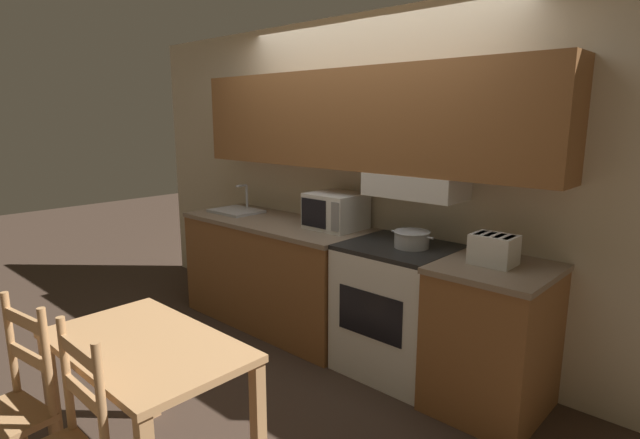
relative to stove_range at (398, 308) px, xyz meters
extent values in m
plane|color=#3D2D23|center=(-0.55, 0.33, -0.46)|extent=(16.00, 16.00, 0.00)
cube|color=beige|center=(-0.55, 0.35, 0.82)|extent=(5.52, 0.05, 2.55)
cube|color=brown|center=(-0.55, 0.17, 1.30)|extent=(3.12, 0.32, 0.73)
cube|color=white|center=(0.00, 0.17, 0.85)|extent=(0.69, 0.34, 0.16)
cube|color=brown|center=(-1.24, -0.01, -0.02)|extent=(1.73, 0.68, 0.88)
cube|color=#84705B|center=(-1.24, -0.01, 0.44)|extent=(1.75, 0.70, 0.04)
cube|color=brown|center=(0.69, -0.01, -0.02)|extent=(0.63, 0.68, 0.88)
cube|color=#84705B|center=(0.69, -0.01, 0.44)|extent=(0.65, 0.70, 0.04)
cube|color=white|center=(0.00, 0.00, -0.02)|extent=(0.73, 0.65, 0.89)
cube|color=black|center=(0.00, 0.00, 0.44)|extent=(0.73, 0.65, 0.03)
cube|color=black|center=(0.00, -0.33, 0.05)|extent=(0.51, 0.01, 0.31)
cylinder|color=black|center=(-0.16, -0.13, 0.45)|extent=(0.10, 0.10, 0.01)
cylinder|color=black|center=(0.16, -0.13, 0.45)|extent=(0.10, 0.10, 0.01)
cylinder|color=black|center=(-0.16, 0.13, 0.45)|extent=(0.10, 0.10, 0.01)
cylinder|color=black|center=(0.16, 0.13, 0.45)|extent=(0.10, 0.10, 0.01)
cylinder|color=#B7BABF|center=(0.09, 0.01, 0.51)|extent=(0.23, 0.23, 0.11)
torus|color=#B7BABF|center=(0.09, 0.01, 0.57)|extent=(0.24, 0.24, 0.01)
cylinder|color=#B7BABF|center=(-0.05, 0.01, 0.55)|extent=(0.05, 0.01, 0.01)
cylinder|color=#B7BABF|center=(0.23, 0.01, 0.55)|extent=(0.05, 0.01, 0.01)
cube|color=white|center=(-0.67, 0.11, 0.60)|extent=(0.40, 0.37, 0.28)
cube|color=black|center=(-0.73, -0.08, 0.60)|extent=(0.25, 0.01, 0.22)
cube|color=gray|center=(-0.52, -0.08, 0.60)|extent=(0.07, 0.01, 0.22)
cube|color=white|center=(0.66, 0.00, 0.55)|extent=(0.25, 0.20, 0.18)
cube|color=black|center=(0.53, 0.00, 0.58)|extent=(0.01, 0.02, 0.02)
cube|color=black|center=(0.57, 0.00, 0.63)|extent=(0.03, 0.14, 0.01)
cube|color=black|center=(0.63, 0.00, 0.63)|extent=(0.03, 0.14, 0.01)
cube|color=black|center=(0.69, 0.00, 0.63)|extent=(0.03, 0.14, 0.01)
cube|color=black|center=(0.75, 0.00, 0.63)|extent=(0.03, 0.14, 0.01)
cube|color=#B7BABF|center=(-1.78, -0.01, 0.47)|extent=(0.45, 0.35, 0.02)
cube|color=#4C4F54|center=(-1.78, -0.03, 0.47)|extent=(0.38, 0.26, 0.01)
cylinder|color=#B7BABF|center=(-1.78, 0.12, 0.59)|extent=(0.02, 0.02, 0.21)
cylinder|color=#B7BABF|center=(-1.78, 0.06, 0.70)|extent=(0.02, 0.12, 0.02)
cube|color=tan|center=(-0.26, -1.75, 0.26)|extent=(1.06, 0.63, 0.04)
cube|color=tan|center=(-0.75, -2.03, -0.11)|extent=(0.06, 0.06, 0.70)
cube|color=tan|center=(-0.75, -1.47, -0.11)|extent=(0.06, 0.06, 0.70)
cube|color=tan|center=(0.23, -1.47, -0.11)|extent=(0.06, 0.06, 0.70)
cylinder|color=tan|center=(-0.77, -2.17, 0.26)|extent=(0.04, 0.04, 0.51)
cylinder|color=tan|center=(-0.43, -2.12, 0.26)|extent=(0.04, 0.04, 0.51)
cube|color=tan|center=(-0.60, -2.15, 0.41)|extent=(0.34, 0.07, 0.06)
cube|color=tan|center=(-0.60, -2.15, 0.23)|extent=(0.34, 0.07, 0.06)
cylinder|color=tan|center=(-0.77, -2.17, -0.25)|extent=(0.04, 0.04, 0.43)
cylinder|color=tan|center=(-0.26, -2.11, 0.26)|extent=(0.04, 0.04, 0.51)
cylinder|color=tan|center=(0.08, -2.11, 0.26)|extent=(0.04, 0.04, 0.51)
cube|color=tan|center=(-0.09, -2.11, 0.41)|extent=(0.34, 0.02, 0.06)
cube|color=tan|center=(-0.09, -2.11, 0.23)|extent=(0.34, 0.02, 0.06)
camera|label=1|loc=(1.84, -2.80, 1.32)|focal=28.00mm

